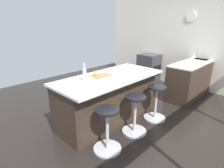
{
  "coord_description": "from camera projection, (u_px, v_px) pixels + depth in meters",
  "views": [
    {
      "loc": [
        2.61,
        2.27,
        1.93
      ],
      "look_at": [
        0.24,
        -0.05,
        0.79
      ],
      "focal_mm": 29.88,
      "sensor_mm": 36.0,
      "label": 1
    }
  ],
  "objects": [
    {
      "name": "water_bottle",
      "position": [
        85.0,
        74.0,
        3.2
      ],
      "size": [
        0.06,
        0.06,
        0.31
      ],
      "color": "silver",
      "rests_on": "kitchen_island"
    },
    {
      "name": "sink_cabinet",
      "position": [
        196.0,
        76.0,
        5.11
      ],
      "size": [
        2.36,
        0.6,
        1.19
      ],
      "color": "#38281E",
      "rests_on": "ground_plane"
    },
    {
      "name": "oven_range",
      "position": [
        149.0,
        68.0,
        6.13
      ],
      "size": [
        0.6,
        0.61,
        0.88
      ],
      "color": "#38383D",
      "rests_on": "ground_plane"
    },
    {
      "name": "ground_plane",
      "position": [
        121.0,
        117.0,
        3.89
      ],
      "size": [
        7.44,
        7.44,
        0.0
      ],
      "primitive_type": "plane",
      "color": "black"
    },
    {
      "name": "stool_by_window",
      "position": [
        156.0,
        104.0,
        3.74
      ],
      "size": [
        0.44,
        0.44,
        0.7
      ],
      "color": "#B7B7BC",
      "rests_on": "ground_plane"
    },
    {
      "name": "kitchen_island",
      "position": [
        108.0,
        98.0,
        3.67
      ],
      "size": [
        2.15,
        0.97,
        0.92
      ],
      "color": "#38281E",
      "rests_on": "ground_plane"
    },
    {
      "name": "stool_near_camera",
      "position": [
        107.0,
        131.0,
        2.82
      ],
      "size": [
        0.44,
        0.44,
        0.7
      ],
      "color": "#B7B7BC",
      "rests_on": "ground_plane"
    },
    {
      "name": "interior_partition_left",
      "position": [
        188.0,
        41.0,
        5.39
      ],
      "size": [
        0.15,
        5.61,
        2.68
      ],
      "color": "silver",
      "rests_on": "ground_plane"
    },
    {
      "name": "apple_yellow",
      "position": [
        95.0,
        73.0,
        3.49
      ],
      "size": [
        0.08,
        0.08,
        0.08
      ],
      "primitive_type": "sphere",
      "color": "gold",
      "rests_on": "cutting_board"
    },
    {
      "name": "cutting_board",
      "position": [
        101.0,
        75.0,
        3.52
      ],
      "size": [
        0.36,
        0.24,
        0.02
      ],
      "primitive_type": "cube",
      "color": "olive",
      "rests_on": "kitchen_island"
    },
    {
      "name": "stool_middle",
      "position": [
        135.0,
        116.0,
        3.28
      ],
      "size": [
        0.44,
        0.44,
        0.7
      ],
      "color": "#B7B7BC",
      "rests_on": "ground_plane"
    }
  ]
}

